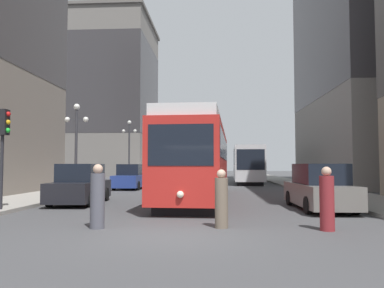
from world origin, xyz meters
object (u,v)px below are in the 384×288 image
object	(u,v)px
transit_bus	(247,163)
parked_car_right_far	(319,188)
parked_car_left_far	(157,173)
pedestrian_on_sidewalk	(221,201)
pedestrian_crossing_far	(327,201)
pedestrian_crossing_near	(98,198)
traffic_light_near_left	(3,132)
parked_car_left_mid	(131,177)
streetcar	(199,159)
lamp_post_left_far	(129,142)
lamp_post_left_near	(76,134)
parked_car_left_near	(80,185)

from	to	relation	value
transit_bus	parked_car_right_far	distance (m)	21.70
transit_bus	parked_car_right_far	bearing A→B (deg)	-85.26
parked_car_left_far	pedestrian_on_sidewalk	xyz separation A→B (m)	(6.34, -29.73, -0.07)
pedestrian_crossing_far	pedestrian_crossing_near	bearing A→B (deg)	-101.71
parked_car_right_far	pedestrian_crossing_far	distance (m)	5.07
pedestrian_on_sidewalk	traffic_light_near_left	world-z (taller)	traffic_light_near_left
parked_car_left_mid	traffic_light_near_left	xyz separation A→B (m)	(-1.68, -14.11, 2.14)
streetcar	lamp_post_left_far	world-z (taller)	lamp_post_left_far
parked_car_left_far	lamp_post_left_near	xyz separation A→B (m)	(-1.90, -18.92, 2.74)
streetcar	parked_car_left_far	bearing A→B (deg)	107.18
traffic_light_near_left	lamp_post_left_near	world-z (taller)	lamp_post_left_near
pedestrian_crossing_far	lamp_post_left_near	world-z (taller)	lamp_post_left_near
lamp_post_left_near	streetcar	bearing A→B (deg)	-15.02
lamp_post_left_near	parked_car_left_near	bearing A→B (deg)	-67.06
streetcar	parked_car_left_near	xyz separation A→B (m)	(-5.36, -2.54, -1.26)
parked_car_left_near	parked_car_left_mid	world-z (taller)	same
traffic_light_near_left	lamp_post_left_far	size ratio (longest dim) A/B	0.63
streetcar	lamp_post_left_near	xyz separation A→B (m)	(-7.26, 1.95, 1.48)
parked_car_left_near	traffic_light_near_left	xyz separation A→B (m)	(-1.68, -3.56, 2.14)
parked_car_right_far	pedestrian_on_sidewalk	bearing A→B (deg)	48.33
pedestrian_crossing_far	parked_car_left_near	bearing A→B (deg)	-137.41
pedestrian_crossing_near	transit_bus	bearing A→B (deg)	-52.26
parked_car_left_far	pedestrian_crossing_near	bearing A→B (deg)	-87.63
parked_car_left_mid	lamp_post_left_far	size ratio (longest dim) A/B	0.76
pedestrian_crossing_near	traffic_light_near_left	size ratio (longest dim) A/B	0.49
parked_car_left_far	streetcar	bearing A→B (deg)	-78.67
pedestrian_crossing_far	transit_bus	bearing A→B (deg)	167.97
parked_car_left_near	lamp_post_left_near	distance (m)	5.59
transit_bus	pedestrian_crossing_near	world-z (taller)	transit_bus
parked_car_left_far	traffic_light_near_left	distance (m)	27.10
pedestrian_crossing_near	lamp_post_left_near	world-z (taller)	lamp_post_left_near
parked_car_right_far	traffic_light_near_left	world-z (taller)	traffic_light_near_left
streetcar	transit_bus	world-z (taller)	streetcar
streetcar	transit_bus	xyz separation A→B (m)	(3.96, 17.46, -0.15)
pedestrian_crossing_far	streetcar	bearing A→B (deg)	-169.00
lamp_post_left_far	transit_bus	bearing A→B (deg)	8.98
traffic_light_near_left	pedestrian_crossing_far	bearing A→B (deg)	-15.58
parked_car_left_near	transit_bus	bearing A→B (deg)	62.63
parked_car_left_near	parked_car_right_far	distance (m)	10.44
traffic_light_near_left	lamp_post_left_near	distance (m)	8.07
parked_car_left_near	lamp_post_left_far	world-z (taller)	lamp_post_left_far
parked_car_right_far	lamp_post_left_far	distance (m)	23.53
transit_bus	lamp_post_left_far	xyz separation A→B (m)	(-11.21, -1.77, 2.00)
transit_bus	parked_car_left_far	xyz separation A→B (m)	(-9.32, 3.40, -1.10)
transit_bus	lamp_post_left_far	bearing A→B (deg)	-168.92
lamp_post_left_far	streetcar	bearing A→B (deg)	-65.18
pedestrian_crossing_near	parked_car_left_near	bearing A→B (deg)	-15.18
parked_car_left_near	lamp_post_left_far	size ratio (longest dim) A/B	0.79
traffic_light_near_left	lamp_post_left_near	xyz separation A→B (m)	(-0.22, 8.05, 0.60)
pedestrian_on_sidewalk	lamp_post_left_near	world-z (taller)	lamp_post_left_near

